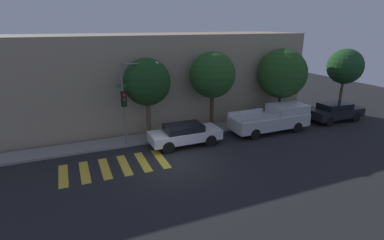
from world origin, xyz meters
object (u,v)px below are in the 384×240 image
object	(u,v)px
pickup_truck	(273,118)
traffic_light_pole	(131,91)
sedan_middle	(335,111)
tree_behind_truck	(345,67)
tree_midblock	(212,75)
sedan_near_corner	(185,134)
tree_near_corner	(147,82)
tree_far_end	(282,74)

from	to	relation	value
pickup_truck	traffic_light_pole	bearing A→B (deg)	172.42
sedan_middle	tree_behind_truck	size ratio (longest dim) A/B	0.82
tree_midblock	tree_behind_truck	bearing A→B (deg)	0.00
sedan_near_corner	tree_midblock	world-z (taller)	tree_midblock
tree_near_corner	tree_far_end	xyz separation A→B (m)	(10.43, -0.00, -0.11)
sedan_near_corner	tree_midblock	xyz separation A→B (m)	(2.79, 1.89, 3.20)
sedan_middle	tree_behind_truck	bearing A→B (deg)	35.97
sedan_near_corner	traffic_light_pole	bearing A→B (deg)	156.22
pickup_truck	tree_midblock	distance (m)	5.25
pickup_truck	sedan_middle	xyz separation A→B (m)	(5.90, 0.00, -0.15)
pickup_truck	tree_behind_truck	bearing A→B (deg)	12.51
tree_far_end	tree_behind_truck	distance (m)	6.49
tree_far_end	tree_behind_truck	world-z (taller)	tree_far_end
tree_near_corner	tree_far_end	world-z (taller)	tree_far_end
tree_far_end	tree_behind_truck	bearing A→B (deg)	0.00
tree_near_corner	tree_midblock	xyz separation A→B (m)	(4.55, 0.00, 0.15)
tree_behind_truck	tree_near_corner	bearing A→B (deg)	180.00
traffic_light_pole	tree_near_corner	distance (m)	1.33
sedan_near_corner	tree_far_end	distance (m)	9.35
pickup_truck	tree_far_end	bearing A→B (deg)	43.12
sedan_middle	tree_far_end	size ratio (longest dim) A/B	0.79
tree_midblock	tree_near_corner	bearing A→B (deg)	180.00
traffic_light_pole	tree_far_end	world-z (taller)	tree_far_end
tree_near_corner	tree_behind_truck	xyz separation A→B (m)	(16.92, 0.00, 0.07)
sedan_near_corner	tree_far_end	size ratio (longest dim) A/B	0.80
sedan_middle	tree_midblock	size ratio (longest dim) A/B	0.79
tree_midblock	tree_far_end	xyz separation A→B (m)	(5.88, -0.00, -0.26)
sedan_middle	tree_behind_truck	distance (m)	4.45
tree_near_corner	traffic_light_pole	bearing A→B (deg)	-151.26
tree_near_corner	tree_behind_truck	distance (m)	16.92
pickup_truck	tree_behind_truck	distance (m)	9.19
traffic_light_pole	tree_midblock	xyz separation A→B (m)	(5.68, 0.62, 0.52)
sedan_near_corner	pickup_truck	world-z (taller)	pickup_truck
tree_behind_truck	pickup_truck	bearing A→B (deg)	-167.49
pickup_truck	tree_behind_truck	size ratio (longest dim) A/B	1.06
tree_midblock	tree_behind_truck	xyz separation A→B (m)	(12.36, 0.00, -0.08)
pickup_truck	tree_far_end	world-z (taller)	tree_far_end
traffic_light_pole	tree_near_corner	size ratio (longest dim) A/B	0.98
traffic_light_pole	tree_behind_truck	distance (m)	18.05
sedan_middle	tree_far_end	distance (m)	5.20
traffic_light_pole	pickup_truck	distance (m)	9.94
sedan_near_corner	sedan_middle	xyz separation A→B (m)	(12.56, 0.00, 0.03)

